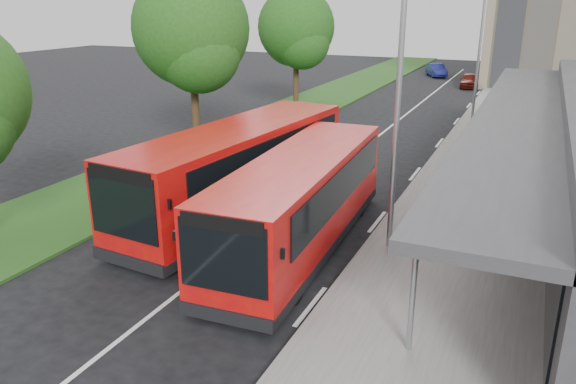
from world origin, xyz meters
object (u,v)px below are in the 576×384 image
object	(u,v)px
tree_mid	(192,37)
lamp_post_near	(396,91)
litter_bin	(459,176)
car_far	(436,70)
bollard	(483,130)
tree_far	(296,32)
bus_second	(239,170)
lamp_post_far	(479,42)
bus_main	(301,202)
car_near	(469,80)

from	to	relation	value
tree_mid	lamp_post_near	world-z (taller)	tree_mid
litter_bin	car_far	world-z (taller)	car_far
lamp_post_near	bollard	world-z (taller)	lamp_post_near
tree_far	bus_second	xyz separation A→B (m)	(5.71, -18.22, -3.52)
lamp_post_far	bollard	xyz separation A→B (m)	(1.16, -4.71, -4.11)
litter_bin	bollard	world-z (taller)	bollard
lamp_post_far	litter_bin	world-z (taller)	lamp_post_far
bollard	car_far	distance (m)	26.59
lamp_post_near	tree_mid	bearing A→B (deg)	147.64
tree_mid	tree_far	size ratio (longest dim) A/B	1.08
tree_mid	bus_main	bearing A→B (deg)	-42.29
lamp_post_far	tree_far	bearing A→B (deg)	-175.13
tree_far	lamp_post_near	xyz separation A→B (m)	(11.13, -19.05, -0.37)
lamp_post_near	bollard	xyz separation A→B (m)	(1.16, 15.29, -4.11)
tree_mid	litter_bin	bearing A→B (deg)	-1.95
tree_far	lamp_post_far	xyz separation A→B (m)	(11.13, 0.95, -0.37)
tree_mid	lamp_post_far	distance (m)	17.09
bus_second	car_far	size ratio (longest dim) A/B	2.97
lamp_post_near	litter_bin	bearing A→B (deg)	80.04
lamp_post_far	bus_main	size ratio (longest dim) A/B	0.80
tree_far	car_far	distance (m)	22.99
tree_mid	bus_main	xyz separation A→B (m)	(8.73, -7.94, -4.04)
car_near	lamp_post_near	bearing A→B (deg)	-93.23
car_far	bollard	bearing A→B (deg)	-99.50
lamp_post_near	tree_far	bearing A→B (deg)	120.29
tree_mid	bus_second	bearing A→B (deg)	-47.46
litter_bin	tree_far	bearing A→B (deg)	134.71
bus_second	lamp_post_near	bearing A→B (deg)	-3.49
lamp_post_far	bus_main	xyz separation A→B (m)	(-2.40, -20.89, -3.28)
bus_second	bollard	bearing A→B (deg)	70.76
tree_far	bus_main	world-z (taller)	tree_far
tree_far	bus_second	world-z (taller)	tree_far
tree_mid	bus_second	world-z (taller)	tree_mid
tree_mid	car_near	xyz separation A→B (m)	(9.19, 27.68, -4.87)
car_near	tree_far	bearing A→B (deg)	-126.81
bus_second	litter_bin	size ratio (longest dim) A/B	14.00
bus_main	car_far	size ratio (longest dim) A/B	2.71
tree_mid	lamp_post_far	bearing A→B (deg)	49.32
litter_bin	bollard	bearing A→B (deg)	90.01
tree_far	litter_bin	bearing A→B (deg)	-45.29
tree_far	tree_mid	bearing A→B (deg)	-90.00
tree_mid	car_near	distance (m)	29.57
tree_far	bollard	distance (m)	13.61
lamp_post_near	bus_second	xyz separation A→B (m)	(-5.42, 0.83, -3.15)
tree_mid	tree_far	world-z (taller)	tree_mid
lamp_post_near	car_far	size ratio (longest dim) A/B	2.17
bus_second	lamp_post_far	bearing A→B (deg)	79.46
bus_main	bus_second	xyz separation A→B (m)	(-3.03, 1.72, 0.13)
lamp_post_near	bus_main	size ratio (longest dim) A/B	0.80
lamp_post_far	bus_second	size ratio (longest dim) A/B	0.73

